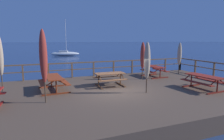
{
  "coord_description": "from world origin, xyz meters",
  "views": [
    {
      "loc": [
        -3.88,
        -9.24,
        3.42
      ],
      "look_at": [
        0.0,
        0.69,
        1.75
      ],
      "focal_mm": 30.97,
      "sensor_mm": 36.0,
      "label": 1
    }
  ],
  "objects_px": {
    "patio_umbrella_short_front": "(0,55)",
    "patio_umbrella_tall_mid_right": "(180,54)",
    "picnic_table_back_right": "(110,76)",
    "patio_umbrella_tall_mid_left": "(43,57)",
    "picnic_table_back_left": "(204,79)",
    "patio_umbrella_short_back": "(147,61)",
    "patio_umbrella_tall_front": "(143,56)",
    "sailboat_distant": "(65,54)",
    "picnic_table_mid_left": "(154,69)",
    "picnic_table_front_right": "(53,80)"
  },
  "relations": [
    {
      "from": "patio_umbrella_short_front",
      "to": "sailboat_distant",
      "type": "height_order",
      "value": "sailboat_distant"
    },
    {
      "from": "picnic_table_front_right",
      "to": "picnic_table_back_left",
      "type": "bearing_deg",
      "value": -19.6
    },
    {
      "from": "patio_umbrella_tall_mid_left",
      "to": "patio_umbrella_tall_front",
      "type": "xyz_separation_m",
      "value": [
        6.4,
        2.87,
        -0.37
      ]
    },
    {
      "from": "patio_umbrella_short_back",
      "to": "picnic_table_front_right",
      "type": "bearing_deg",
      "value": 153.13
    },
    {
      "from": "patio_umbrella_tall_front",
      "to": "patio_umbrella_tall_mid_right",
      "type": "bearing_deg",
      "value": 11.07
    },
    {
      "from": "patio_umbrella_tall_mid_right",
      "to": "sailboat_distant",
      "type": "distance_m",
      "value": 30.69
    },
    {
      "from": "picnic_table_back_right",
      "to": "patio_umbrella_tall_mid_left",
      "type": "xyz_separation_m",
      "value": [
        -3.65,
        -1.9,
        1.43
      ]
    },
    {
      "from": "patio_umbrella_short_back",
      "to": "sailboat_distant",
      "type": "xyz_separation_m",
      "value": [
        0.56,
        34.1,
        -1.87
      ]
    },
    {
      "from": "picnic_table_front_right",
      "to": "patio_umbrella_short_front",
      "type": "height_order",
      "value": "patio_umbrella_short_front"
    },
    {
      "from": "patio_umbrella_tall_mid_left",
      "to": "picnic_table_back_left",
      "type": "bearing_deg",
      "value": -5.18
    },
    {
      "from": "picnic_table_mid_left",
      "to": "patio_umbrella_short_front",
      "type": "relative_size",
      "value": 0.6
    },
    {
      "from": "patio_umbrella_short_front",
      "to": "patio_umbrella_tall_mid_right",
      "type": "relative_size",
      "value": 1.2
    },
    {
      "from": "picnic_table_back_left",
      "to": "sailboat_distant",
      "type": "distance_m",
      "value": 34.72
    },
    {
      "from": "sailboat_distant",
      "to": "patio_umbrella_short_front",
      "type": "bearing_deg",
      "value": -103.39
    },
    {
      "from": "picnic_table_mid_left",
      "to": "picnic_table_back_left",
      "type": "xyz_separation_m",
      "value": [
        0.41,
        -4.11,
        0.01
      ]
    },
    {
      "from": "picnic_table_front_right",
      "to": "patio_umbrella_short_back",
      "type": "xyz_separation_m",
      "value": [
        4.34,
        -2.2,
        1.07
      ]
    },
    {
      "from": "patio_umbrella_tall_mid_right",
      "to": "sailboat_distant",
      "type": "relative_size",
      "value": 0.32
    },
    {
      "from": "patio_umbrella_tall_mid_right",
      "to": "patio_umbrella_short_front",
      "type": "bearing_deg",
      "value": -176.04
    },
    {
      "from": "sailboat_distant",
      "to": "patio_umbrella_tall_mid_right",
      "type": "bearing_deg",
      "value": -81.19
    },
    {
      "from": "picnic_table_back_left",
      "to": "patio_umbrella_tall_mid_right",
      "type": "distance_m",
      "value": 4.87
    },
    {
      "from": "patio_umbrella_short_back",
      "to": "patio_umbrella_tall_front",
      "type": "relative_size",
      "value": 1.01
    },
    {
      "from": "picnic_table_back_right",
      "to": "patio_umbrella_short_back",
      "type": "height_order",
      "value": "patio_umbrella_short_back"
    },
    {
      "from": "picnic_table_back_right",
      "to": "patio_umbrella_tall_front",
      "type": "relative_size",
      "value": 0.69
    },
    {
      "from": "picnic_table_back_right",
      "to": "patio_umbrella_short_back",
      "type": "relative_size",
      "value": 0.68
    },
    {
      "from": "patio_umbrella_short_front",
      "to": "patio_umbrella_tall_mid_right",
      "type": "xyz_separation_m",
      "value": [
        12.1,
        0.84,
        -0.32
      ]
    },
    {
      "from": "patio_umbrella_short_front",
      "to": "picnic_table_back_right",
      "type": "bearing_deg",
      "value": -8.62
    },
    {
      "from": "picnic_table_mid_left",
      "to": "sailboat_distant",
      "type": "height_order",
      "value": "sailboat_distant"
    },
    {
      "from": "picnic_table_back_right",
      "to": "patio_umbrella_tall_front",
      "type": "xyz_separation_m",
      "value": [
        2.75,
        0.97,
        1.06
      ]
    },
    {
      "from": "picnic_table_mid_left",
      "to": "patio_umbrella_short_back",
      "type": "xyz_separation_m",
      "value": [
        -2.86,
        -3.6,
        1.08
      ]
    },
    {
      "from": "picnic_table_back_left",
      "to": "patio_umbrella_tall_mid_left",
      "type": "distance_m",
      "value": 8.26
    },
    {
      "from": "patio_umbrella_tall_mid_right",
      "to": "patio_umbrella_tall_mid_left",
      "type": "bearing_deg",
      "value": -160.41
    },
    {
      "from": "patio_umbrella_tall_mid_right",
      "to": "sailboat_distant",
      "type": "bearing_deg",
      "value": 98.81
    },
    {
      "from": "picnic_table_mid_left",
      "to": "patio_umbrella_tall_front",
      "type": "relative_size",
      "value": 0.7
    },
    {
      "from": "picnic_table_back_right",
      "to": "patio_umbrella_tall_mid_right",
      "type": "relative_size",
      "value": 0.71
    },
    {
      "from": "patio_umbrella_tall_front",
      "to": "picnic_table_front_right",
      "type": "bearing_deg",
      "value": -171.37
    },
    {
      "from": "patio_umbrella_short_back",
      "to": "patio_umbrella_tall_front",
      "type": "xyz_separation_m",
      "value": [
        1.56,
        3.1,
        -0.02
      ]
    },
    {
      "from": "patio_umbrella_short_back",
      "to": "sailboat_distant",
      "type": "height_order",
      "value": "sailboat_distant"
    },
    {
      "from": "patio_umbrella_tall_mid_right",
      "to": "patio_umbrella_short_back",
      "type": "bearing_deg",
      "value": -144.0
    },
    {
      "from": "patio_umbrella_tall_mid_right",
      "to": "sailboat_distant",
      "type": "xyz_separation_m",
      "value": [
        -4.69,
        30.28,
        -1.81
      ]
    },
    {
      "from": "picnic_table_mid_left",
      "to": "picnic_table_back_right",
      "type": "bearing_deg",
      "value": -159.89
    },
    {
      "from": "picnic_table_mid_left",
      "to": "patio_umbrella_short_back",
      "type": "bearing_deg",
      "value": -128.39
    },
    {
      "from": "picnic_table_front_right",
      "to": "patio_umbrella_short_back",
      "type": "relative_size",
      "value": 0.84
    },
    {
      "from": "picnic_table_mid_left",
      "to": "picnic_table_front_right",
      "type": "distance_m",
      "value": 7.33
    },
    {
      "from": "patio_umbrella_short_front",
      "to": "patio_umbrella_short_back",
      "type": "relative_size",
      "value": 1.15
    },
    {
      "from": "picnic_table_back_left",
      "to": "patio_umbrella_tall_mid_left",
      "type": "bearing_deg",
      "value": 174.82
    },
    {
      "from": "picnic_table_back_right",
      "to": "sailboat_distant",
      "type": "height_order",
      "value": "sailboat_distant"
    },
    {
      "from": "picnic_table_front_right",
      "to": "picnic_table_back_right",
      "type": "relative_size",
      "value": 1.23
    },
    {
      "from": "patio_umbrella_tall_front",
      "to": "patio_umbrella_tall_mid_right",
      "type": "distance_m",
      "value": 3.77
    },
    {
      "from": "picnic_table_back_left",
      "to": "sailboat_distant",
      "type": "bearing_deg",
      "value": 94.46
    },
    {
      "from": "patio_umbrella_tall_mid_left",
      "to": "patio_umbrella_short_front",
      "type": "bearing_deg",
      "value": 126.07
    }
  ]
}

